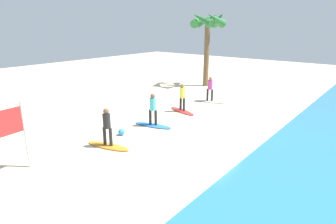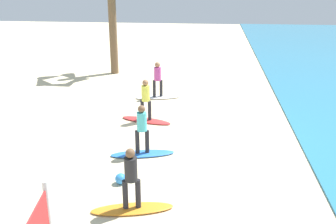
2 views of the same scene
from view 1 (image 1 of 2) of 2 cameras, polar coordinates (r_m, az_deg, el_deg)
ground_plane at (r=15.20m, az=8.98°, el=-2.58°), size 60.00×60.00×0.00m
surfboard_white at (r=19.70m, az=8.25°, el=2.14°), size 0.98×2.17×0.09m
surfer_white at (r=19.47m, az=8.37°, el=4.96°), size 0.32×0.45×1.64m
surfboard_red at (r=17.30m, az=2.84°, el=0.21°), size 1.12×2.17×0.09m
surfer_red at (r=17.04m, az=2.89°, el=3.40°), size 0.32×0.45×1.64m
surfboard_blue at (r=14.87m, az=-2.98°, el=-2.66°), size 1.01×2.17×0.09m
surfer_blue at (r=14.56m, az=-3.03°, el=1.02°), size 0.32×0.45×1.64m
surfboard_orange at (r=12.67m, az=-11.80°, el=-6.62°), size 1.02×2.17×0.09m
surfer_orange at (r=12.31m, az=-12.07°, el=-2.38°), size 0.32×0.45×1.64m
palm_tree at (r=24.43m, az=7.89°, el=16.59°), size 2.88×3.03×6.15m
beach_ball at (r=13.79m, az=-9.25°, el=-3.96°), size 0.32×0.32×0.32m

